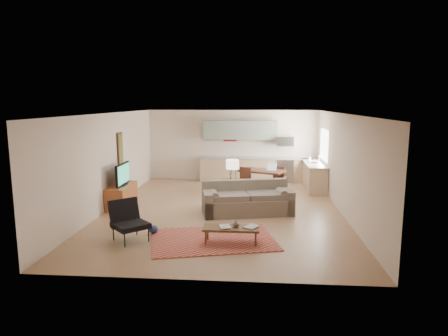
# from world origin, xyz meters

# --- Properties ---
(room) EXTENTS (9.00, 9.00, 9.00)m
(room) POSITION_xyz_m (0.00, 0.00, 1.35)
(room) COLOR #936B4A
(room) RESTS_ON ground
(kitchen_counter_back) EXTENTS (4.26, 0.64, 0.92)m
(kitchen_counter_back) POSITION_xyz_m (0.90, 4.18, 0.46)
(kitchen_counter_back) COLOR tan
(kitchen_counter_back) RESTS_ON ground
(kitchen_counter_right) EXTENTS (0.64, 2.26, 0.92)m
(kitchen_counter_right) POSITION_xyz_m (2.93, 3.00, 0.46)
(kitchen_counter_right) COLOR tan
(kitchen_counter_right) RESTS_ON ground
(kitchen_range) EXTENTS (0.62, 0.62, 0.90)m
(kitchen_range) POSITION_xyz_m (2.00, 4.18, 0.45)
(kitchen_range) COLOR #A5A8AD
(kitchen_range) RESTS_ON ground
(kitchen_microwave) EXTENTS (0.62, 0.40, 0.35)m
(kitchen_microwave) POSITION_xyz_m (2.00, 4.20, 1.55)
(kitchen_microwave) COLOR #A5A8AD
(kitchen_microwave) RESTS_ON room
(upper_cabinets) EXTENTS (2.80, 0.34, 0.70)m
(upper_cabinets) POSITION_xyz_m (0.30, 4.33, 1.95)
(upper_cabinets) COLOR gray
(upper_cabinets) RESTS_ON room
(window_right) EXTENTS (0.02, 1.40, 1.05)m
(window_right) POSITION_xyz_m (3.23, 3.00, 1.55)
(window_right) COLOR white
(window_right) RESTS_ON room
(wall_art_left) EXTENTS (0.06, 0.42, 1.10)m
(wall_art_left) POSITION_xyz_m (-3.21, 0.90, 1.55)
(wall_art_left) COLOR olive
(wall_art_left) RESTS_ON room
(triptych) EXTENTS (1.70, 0.04, 0.50)m
(triptych) POSITION_xyz_m (-0.10, 4.47, 1.75)
(triptych) COLOR beige
(triptych) RESTS_ON room
(rug) EXTENTS (3.03, 2.43, 0.02)m
(rug) POSITION_xyz_m (-0.02, -2.48, 0.01)
(rug) COLOR maroon
(rug) RESTS_ON floor
(sofa) EXTENTS (2.69, 1.62, 0.87)m
(sofa) POSITION_xyz_m (0.68, -0.31, 0.44)
(sofa) COLOR #6C6054
(sofa) RESTS_ON floor
(coffee_table) EXTENTS (1.21, 0.48, 0.36)m
(coffee_table) POSITION_xyz_m (0.39, -2.66, 0.18)
(coffee_table) COLOR #492E18
(coffee_table) RESTS_ON floor
(book_a) EXTENTS (0.36, 0.40, 0.03)m
(book_a) POSITION_xyz_m (0.15, -2.71, 0.37)
(book_a) COLOR maroon
(book_a) RESTS_ON coffee_table
(book_b) EXTENTS (0.54, 0.55, 0.03)m
(book_b) POSITION_xyz_m (0.72, -2.56, 0.37)
(book_b) COLOR navy
(book_b) RESTS_ON coffee_table
(vase) EXTENTS (0.22, 0.22, 0.16)m
(vase) POSITION_xyz_m (0.48, -2.61, 0.44)
(vase) COLOR black
(vase) RESTS_ON coffee_table
(armchair) EXTENTS (1.11, 1.11, 0.90)m
(armchair) POSITION_xyz_m (-1.81, -2.69, 0.45)
(armchair) COLOR black
(armchair) RESTS_ON floor
(tv_credenza) EXTENTS (0.53, 1.38, 0.64)m
(tv_credenza) POSITION_xyz_m (-2.96, 0.14, 0.32)
(tv_credenza) COLOR brown
(tv_credenza) RESTS_ON floor
(tv) EXTENTS (0.11, 1.06, 0.64)m
(tv) POSITION_xyz_m (-2.91, 0.14, 0.96)
(tv) COLOR black
(tv) RESTS_ON tv_credenza
(console_table) EXTENTS (0.66, 0.45, 0.77)m
(console_table) POSITION_xyz_m (0.23, 0.50, 0.38)
(console_table) COLOR #3A1E14
(console_table) RESTS_ON floor
(table_lamp) EXTENTS (0.41, 0.41, 0.61)m
(table_lamp) POSITION_xyz_m (0.23, 0.50, 1.07)
(table_lamp) COLOR beige
(table_lamp) RESTS_ON console_table
(dining_table) EXTENTS (1.67, 1.33, 0.74)m
(dining_table) POSITION_xyz_m (1.12, 2.46, 0.37)
(dining_table) COLOR #3A1E14
(dining_table) RESTS_ON floor
(dining_chair_near) EXTENTS (0.57, 0.58, 0.87)m
(dining_chair_near) POSITION_xyz_m (0.48, 2.04, 0.44)
(dining_chair_near) COLOR #3A1E14
(dining_chair_near) RESTS_ON floor
(dining_chair_far) EXTENTS (0.54, 0.55, 0.84)m
(dining_chair_far) POSITION_xyz_m (1.77, 2.87, 0.42)
(dining_chair_far) COLOR #3A1E14
(dining_chair_far) RESTS_ON floor
(laptop) EXTENTS (0.36, 0.31, 0.23)m
(laptop) POSITION_xyz_m (1.41, 2.36, 0.86)
(laptop) COLOR #A5A8AD
(laptop) RESTS_ON dining_table
(soap_bottle) EXTENTS (0.10, 0.10, 0.19)m
(soap_bottle) POSITION_xyz_m (2.83, 3.46, 1.02)
(soap_bottle) COLOR beige
(soap_bottle) RESTS_ON kitchen_counter_right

